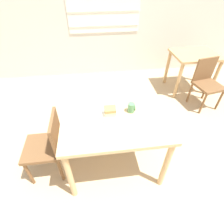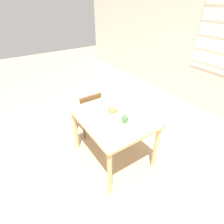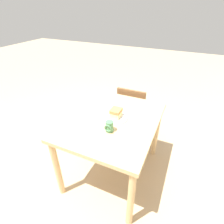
{
  "view_description": "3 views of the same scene",
  "coord_description": "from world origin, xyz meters",
  "px_view_note": "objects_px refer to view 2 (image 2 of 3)",
  "views": [
    {
      "loc": [
        -0.35,
        -0.79,
        1.98
      ],
      "look_at": [
        -0.17,
        0.58,
        0.8
      ],
      "focal_mm": 28.0,
      "sensor_mm": 36.0,
      "label": 1
    },
    {
      "loc": [
        1.47,
        -0.56,
        2.15
      ],
      "look_at": [
        -0.16,
        0.53,
        0.85
      ],
      "focal_mm": 28.0,
      "sensor_mm": 36.0,
      "label": 2
    },
    {
      "loc": [
        1.19,
        1.14,
        1.79
      ],
      "look_at": [
        -0.16,
        0.53,
        0.85
      ],
      "focal_mm": 28.0,
      "sensor_mm": 36.0,
      "label": 3
    }
  ],
  "objects_px": {
    "dining_table_near": "(113,122)",
    "chair_near_window": "(89,111)",
    "cake_slice": "(113,111)",
    "coffee_mug": "(125,119)",
    "plate": "(113,115)"
  },
  "relations": [
    {
      "from": "dining_table_near",
      "to": "chair_near_window",
      "type": "height_order",
      "value": "chair_near_window"
    },
    {
      "from": "cake_slice",
      "to": "coffee_mug",
      "type": "distance_m",
      "value": 0.23
    },
    {
      "from": "plate",
      "to": "coffee_mug",
      "type": "bearing_deg",
      "value": 10.28
    },
    {
      "from": "dining_table_near",
      "to": "coffee_mug",
      "type": "distance_m",
      "value": 0.25
    },
    {
      "from": "cake_slice",
      "to": "chair_near_window",
      "type": "bearing_deg",
      "value": -177.25
    },
    {
      "from": "plate",
      "to": "coffee_mug",
      "type": "height_order",
      "value": "coffee_mug"
    },
    {
      "from": "dining_table_near",
      "to": "coffee_mug",
      "type": "xyz_separation_m",
      "value": [
        0.19,
        0.05,
        0.16
      ]
    },
    {
      "from": "plate",
      "to": "dining_table_near",
      "type": "bearing_deg",
      "value": -18.12
    },
    {
      "from": "chair_near_window",
      "to": "cake_slice",
      "type": "distance_m",
      "value": 0.8
    },
    {
      "from": "dining_table_near",
      "to": "plate",
      "type": "height_order",
      "value": "plate"
    },
    {
      "from": "dining_table_near",
      "to": "coffee_mug",
      "type": "height_order",
      "value": "coffee_mug"
    },
    {
      "from": "chair_near_window",
      "to": "coffee_mug",
      "type": "distance_m",
      "value": 1.01
    },
    {
      "from": "plate",
      "to": "coffee_mug",
      "type": "relative_size",
      "value": 2.45
    },
    {
      "from": "dining_table_near",
      "to": "plate",
      "type": "distance_m",
      "value": 0.11
    },
    {
      "from": "dining_table_near",
      "to": "plate",
      "type": "xyz_separation_m",
      "value": [
        -0.03,
        0.01,
        0.11
      ]
    }
  ]
}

